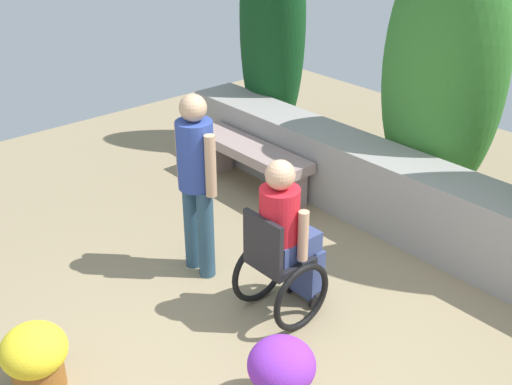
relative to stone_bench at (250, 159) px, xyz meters
name	(u,v)px	position (x,y,z in m)	size (l,w,h in m)	color
ground_plane	(278,368)	(2.28, -1.69, -0.34)	(10.82, 10.82, 0.00)	#948262
stone_retaining_wall	(460,221)	(2.28, 0.51, 0.03)	(7.14, 0.56, 0.74)	gray
stone_bench	(250,159)	(0.00, 0.00, 0.00)	(1.58, 0.41, 0.51)	gray
person_in_wheelchair	(284,244)	(1.82, -1.22, 0.28)	(0.53, 0.66, 1.33)	black
person_standing_companion	(196,175)	(0.93, -1.36, 0.58)	(0.49, 0.30, 1.61)	#2D4E65
flower_pot_red_accent	(281,371)	(2.54, -1.91, -0.06)	(0.44, 0.44, 0.51)	gray
flower_pot_small_foreground	(35,357)	(1.35, -3.03, -0.08)	(0.44, 0.44, 0.50)	#935923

